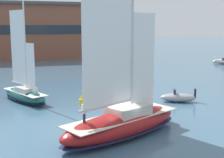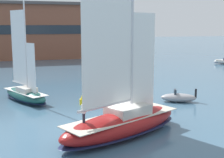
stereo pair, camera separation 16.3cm
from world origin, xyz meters
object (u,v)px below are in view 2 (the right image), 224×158
sailboat_moored_mid_channel (25,93)px  sailboat_moored_far_slip (128,59)px  motor_tender (179,98)px  channel_buoy (83,99)px  sailboat_main (123,121)px

sailboat_moored_mid_channel → sailboat_moored_far_slip: 41.25m
sailboat_moored_mid_channel → motor_tender: bearing=-17.3°
sailboat_moored_far_slip → motor_tender: (-7.33, -38.67, -0.23)m
motor_tender → channel_buoy: bearing=170.4°
sailboat_moored_mid_channel → sailboat_moored_far_slip: (24.18, 33.42, -0.20)m
sailboat_moored_far_slip → motor_tender: 39.36m
sailboat_main → sailboat_moored_far_slip: sailboat_main is taller
sailboat_main → channel_buoy: sailboat_main is taller
sailboat_moored_far_slip → sailboat_main: bearing=-109.7°
sailboat_moored_mid_channel → channel_buoy: (6.12, -3.44, -0.32)m
sailboat_moored_far_slip → channel_buoy: sailboat_moored_far_slip is taller
sailboat_main → sailboat_moored_mid_channel: sailboat_main is taller
motor_tender → sailboat_moored_far_slip: bearing=79.3°
motor_tender → sailboat_main: bearing=-137.5°
sailboat_main → motor_tender: bearing=42.5°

